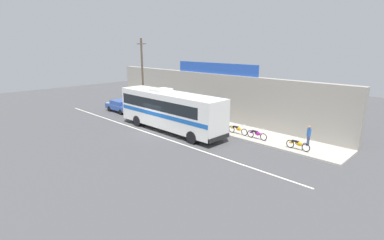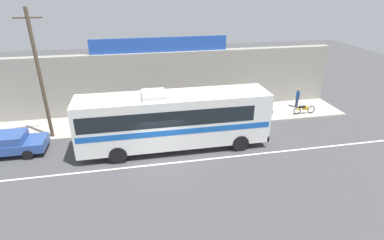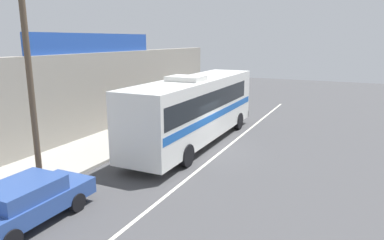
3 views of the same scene
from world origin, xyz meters
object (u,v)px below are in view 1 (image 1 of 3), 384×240
Objects in this scene: parked_car at (121,106)px; motorcycle_purple at (298,144)px; pedestrian_far_right at (309,134)px; utility_pole at (142,75)px; motorcycle_red at (257,134)px; intercity_bus at (169,109)px; pedestrian_far_left at (212,113)px; motorcycle_black at (238,129)px.

parked_car reaches higher than motorcycle_purple.
parked_car is 2.67× the size of pedestrian_far_right.
pedestrian_far_right is at bearing 83.28° from motorcycle_purple.
motorcycle_red is (15.14, 0.29, -3.84)m from utility_pole.
intercity_bus reaches higher than pedestrian_far_left.
pedestrian_far_right is at bearing 22.41° from intercity_bus.
motorcycle_purple is 1.05× the size of pedestrian_far_left.
utility_pole is 4.45× the size of motorcycle_red.
motorcycle_black is (13.21, 0.31, -3.84)m from utility_pole.
motorcycle_red and motorcycle_purple have the same top height.
parked_car is at bearing -170.69° from pedestrian_far_right.
intercity_bus reaches higher than pedestrian_far_right.
motorcycle_black is 1.11× the size of pedestrian_far_left.
motorcycle_purple is at bearing -1.13° from motorcycle_red.
pedestrian_far_left reaches higher than motorcycle_red.
intercity_bus is at bearing -149.17° from motorcycle_black.
utility_pole is at bearing -179.34° from motorcycle_purple.
intercity_bus is 7.30× the size of pedestrian_far_right.
utility_pole is (2.09, 1.77, 3.67)m from parked_car.
intercity_bus is 1.41× the size of utility_pole.
motorcycle_black is at bearing 178.99° from motorcycle_purple.
utility_pole reaches higher than parked_car.
utility_pole reaches higher than pedestrian_far_left.
utility_pole is (-7.88, 2.87, 2.34)m from intercity_bus.
intercity_bus is 4.76m from pedestrian_far_left.
parked_car is at bearing -139.66° from utility_pole.
pedestrian_far_right reaches higher than motorcycle_black.
motorcycle_black is at bearing -166.60° from pedestrian_far_right.
parked_car is at bearing 173.73° from intercity_bus.
intercity_bus is at bearing -106.08° from pedestrian_far_left.
pedestrian_far_right is at bearing 0.21° from pedestrian_far_left.
intercity_bus is at bearing -157.59° from pedestrian_far_right.
intercity_bus is 11.93m from pedestrian_far_right.
motorcycle_red is at bearing 6.82° from parked_car.
pedestrian_far_right is (10.99, 4.53, -1.00)m from intercity_bus.
utility_pole is 13.76m from motorcycle_black.
parked_car is 21.24m from pedestrian_far_right.
utility_pole reaches higher than motorcycle_purple.
motorcycle_black is at bearing -18.00° from pedestrian_far_left.
motorcycle_red is at bearing -0.80° from motorcycle_black.
utility_pole is at bearing -178.64° from motorcycle_black.
intercity_bus reaches higher than motorcycle_red.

